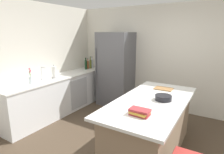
# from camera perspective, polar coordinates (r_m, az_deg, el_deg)

# --- Properties ---
(ground_plane) EXTENTS (7.20, 7.20, 0.00)m
(ground_plane) POSITION_cam_1_polar(r_m,az_deg,el_deg) (3.36, 2.74, -21.78)
(ground_plane) COLOR #4C3D2D
(wall_rear) EXTENTS (6.00, 0.10, 2.60)m
(wall_rear) POSITION_cam_1_polar(r_m,az_deg,el_deg) (4.89, 15.79, 5.42)
(wall_rear) COLOR silver
(wall_rear) RESTS_ON ground_plane
(wall_left) EXTENTS (0.10, 6.00, 2.60)m
(wall_left) POSITION_cam_1_polar(r_m,az_deg,el_deg) (4.51, -25.55, 3.99)
(wall_left) COLOR silver
(wall_left) RESTS_ON ground_plane
(counter_run_left) EXTENTS (0.66, 2.92, 0.91)m
(counter_run_left) POSITION_cam_1_polar(r_m,az_deg,el_deg) (4.81, -15.61, -5.07)
(counter_run_left) COLOR white
(counter_run_left) RESTS_ON ground_plane
(kitchen_island) EXTENTS (0.99, 2.09, 0.91)m
(kitchen_island) POSITION_cam_1_polar(r_m,az_deg,el_deg) (3.19, 11.67, -14.40)
(kitchen_island) COLOR #8E755B
(kitchen_island) RESTS_ON ground_plane
(refrigerator) EXTENTS (0.85, 0.72, 1.94)m
(refrigerator) POSITION_cam_1_polar(r_m,az_deg,el_deg) (5.05, 1.12, 2.35)
(refrigerator) COLOR #56565B
(refrigerator) RESTS_ON ground_plane
(sink_faucet) EXTENTS (0.15, 0.05, 0.30)m
(sink_faucet) POSITION_cam_1_polar(r_m,az_deg,el_deg) (4.43, -20.45, 1.18)
(sink_faucet) COLOR silver
(sink_faucet) RESTS_ON counter_run_left
(flower_vase) EXTENTS (0.07, 0.07, 0.33)m
(flower_vase) POSITION_cam_1_polar(r_m,az_deg,el_deg) (4.19, -23.46, -0.46)
(flower_vase) COLOR silver
(flower_vase) RESTS_ON counter_run_left
(paper_towel_roll) EXTENTS (0.14, 0.14, 0.31)m
(paper_towel_roll) POSITION_cam_1_polar(r_m,az_deg,el_deg) (4.53, -17.15, 1.39)
(paper_towel_roll) COLOR gray
(paper_towel_roll) RESTS_ON counter_run_left
(soda_bottle) EXTENTS (0.07, 0.07, 0.32)m
(soda_bottle) POSITION_cam_1_polar(r_m,az_deg,el_deg) (5.64, -6.09, 4.10)
(soda_bottle) COLOR silver
(soda_bottle) RESTS_ON counter_run_left
(olive_oil_bottle) EXTENTS (0.06, 0.06, 0.35)m
(olive_oil_bottle) POSITION_cam_1_polar(r_m,az_deg,el_deg) (5.57, -6.56, 4.04)
(olive_oil_bottle) COLOR olive
(olive_oil_bottle) RESTS_ON counter_run_left
(vinegar_bottle) EXTENTS (0.05, 0.05, 0.30)m
(vinegar_bottle) POSITION_cam_1_polar(r_m,az_deg,el_deg) (5.52, -7.30, 3.79)
(vinegar_bottle) COLOR #994C23
(vinegar_bottle) RESTS_ON counter_run_left
(wine_bottle) EXTENTS (0.07, 0.07, 0.33)m
(wine_bottle) POSITION_cam_1_polar(r_m,az_deg,el_deg) (5.42, -7.93, 3.80)
(wine_bottle) COLOR #19381E
(wine_bottle) RESTS_ON counter_run_left
(cookbook_stack) EXTENTS (0.26, 0.20, 0.08)m
(cookbook_stack) POSITION_cam_1_polar(r_m,az_deg,el_deg) (2.44, 8.43, -10.46)
(cookbook_stack) COLOR #A83338
(cookbook_stack) RESTS_ON kitchen_island
(mixing_bowl) EXTENTS (0.25, 0.25, 0.08)m
(mixing_bowl) POSITION_cam_1_polar(r_m,az_deg,el_deg) (3.03, 15.30, -6.07)
(mixing_bowl) COLOR black
(mixing_bowl) RESTS_ON kitchen_island
(cutting_board) EXTENTS (0.32, 0.22, 0.02)m
(cutting_board) POSITION_cam_1_polar(r_m,az_deg,el_deg) (3.61, 15.36, -3.43)
(cutting_board) COLOR #9E7042
(cutting_board) RESTS_ON kitchen_island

